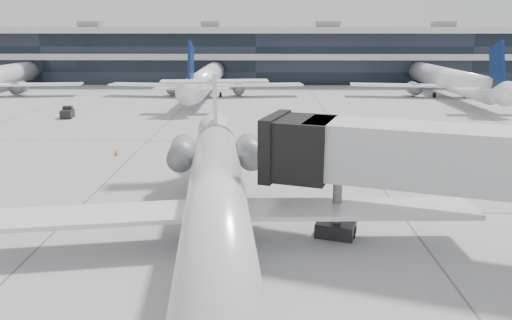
{
  "coord_description": "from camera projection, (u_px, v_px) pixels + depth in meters",
  "views": [
    {
      "loc": [
        1.58,
        -28.83,
        10.93
      ],
      "look_at": [
        1.1,
        2.67,
        2.6
      ],
      "focal_mm": 35.0,
      "sensor_mm": 36.0,
      "label": 1
    }
  ],
  "objects": [
    {
      "name": "ground",
      "position": [
        238.0,
        212.0,
        30.69
      ],
      "size": [
        220.0,
        220.0,
        0.0
      ],
      "primitive_type": "plane",
      "color": "gray",
      "rests_on": "ground"
    },
    {
      "name": "terminal",
      "position": [
        256.0,
        57.0,
        108.68
      ],
      "size": [
        170.0,
        22.0,
        10.0
      ],
      "primitive_type": "cube",
      "color": "black",
      "rests_on": "ground"
    },
    {
      "name": "bg_jet_center",
      "position": [
        207.0,
        95.0,
        83.97
      ],
      "size": [
        32.0,
        40.0,
        9.6
      ],
      "primitive_type": null,
      "color": "white",
      "rests_on": "ground"
    },
    {
      "name": "bg_jet_right",
      "position": [
        445.0,
        96.0,
        83.38
      ],
      "size": [
        32.0,
        40.0,
        9.6
      ],
      "primitive_type": null,
      "color": "white",
      "rests_on": "ground"
    },
    {
      "name": "regional_jet",
      "position": [
        216.0,
        198.0,
        25.16
      ],
      "size": [
        27.01,
        33.73,
        7.78
      ],
      "rotation": [
        0.0,
        0.0,
        0.1
      ],
      "color": "silver",
      "rests_on": "ground"
    },
    {
      "name": "jet_bridge",
      "position": [
        495.0,
        163.0,
        23.54
      ],
      "size": [
        19.99,
        9.82,
        6.57
      ],
      "rotation": [
        0.0,
        0.0,
        -0.33
      ],
      "color": "silver",
      "rests_on": "ground"
    },
    {
      "name": "traffic_cone",
      "position": [
        116.0,
        152.0,
        44.16
      ],
      "size": [
        0.52,
        0.52,
        0.61
      ],
      "rotation": [
        0.0,
        0.0,
        0.32
      ],
      "color": "orange",
      "rests_on": "ground"
    },
    {
      "name": "far_tug",
      "position": [
        67.0,
        113.0,
        62.83
      ],
      "size": [
        1.59,
        2.4,
        1.43
      ],
      "rotation": [
        0.0,
        0.0,
        0.12
      ],
      "color": "black",
      "rests_on": "ground"
    }
  ]
}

